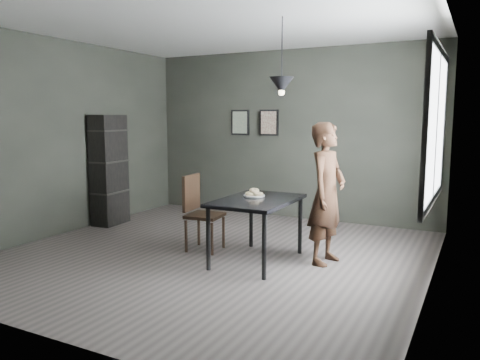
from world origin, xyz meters
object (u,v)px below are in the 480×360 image
at_px(woman, 327,194).
at_px(shelf_unit, 109,170).
at_px(cafe_table, 257,205).
at_px(pendant_lamp, 282,85).
at_px(wood_chair, 199,207).
at_px(white_plate, 254,196).

relative_size(woman, shelf_unit, 0.95).
relative_size(cafe_table, pendant_lamp, 1.39).
relative_size(cafe_table, wood_chair, 1.24).
relative_size(woman, wood_chair, 1.69).
height_order(white_plate, pendant_lamp, pendant_lamp).
relative_size(shelf_unit, pendant_lamp, 2.00).
distance_m(woman, shelf_unit, 3.67).
bearing_deg(white_plate, woman, 14.55).
height_order(white_plate, shelf_unit, shelf_unit).
height_order(cafe_table, pendant_lamp, pendant_lamp).
bearing_deg(woman, wood_chair, 105.55).
xyz_separation_m(woman, shelf_unit, (-3.66, 0.37, 0.04)).
bearing_deg(cafe_table, pendant_lamp, 21.80).
xyz_separation_m(cafe_table, wood_chair, (-0.88, 0.11, -0.12)).
bearing_deg(cafe_table, shelf_unit, 166.45).
height_order(woman, wood_chair, woman).
bearing_deg(white_plate, wood_chair, -179.85).
relative_size(cafe_table, white_plate, 5.22).
relative_size(white_plate, pendant_lamp, 0.27).
height_order(cafe_table, white_plate, white_plate).
relative_size(wood_chair, pendant_lamp, 1.12).
bearing_deg(wood_chair, cafe_table, -13.46).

